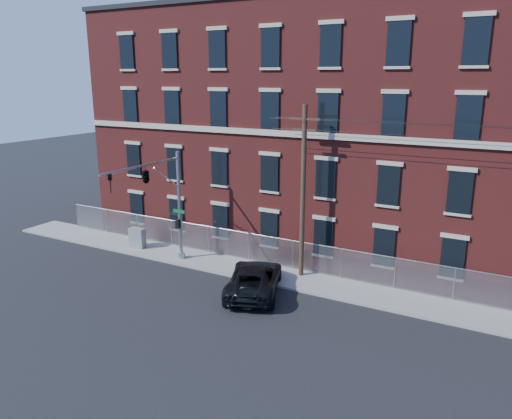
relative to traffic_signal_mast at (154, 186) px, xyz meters
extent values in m
plane|color=black|center=(6.00, -2.18, -5.39)|extent=(140.00, 140.00, 0.00)
cube|color=#999791|center=(18.00, 2.82, -5.33)|extent=(65.00, 3.00, 0.12)
cube|color=maroon|center=(18.00, 11.82, 2.61)|extent=(55.00, 14.00, 16.00)
cube|color=#AFA591|center=(18.00, 4.74, 2.91)|extent=(55.00, 0.18, 0.35)
cube|color=black|center=(-5.83, 4.76, -3.19)|extent=(1.20, 0.10, 2.20)
cube|color=black|center=(-5.83, 4.76, 0.41)|extent=(1.20, 0.10, 2.20)
cube|color=black|center=(-5.83, 4.76, 4.21)|extent=(1.20, 0.10, 2.20)
cube|color=black|center=(-5.83, 4.76, 7.81)|extent=(1.20, 0.10, 2.20)
cube|color=black|center=(-2.17, 4.76, -3.19)|extent=(1.20, 0.10, 2.20)
cube|color=black|center=(-2.17, 4.76, 0.41)|extent=(1.20, 0.10, 2.20)
cube|color=black|center=(-2.17, 4.76, 4.21)|extent=(1.20, 0.10, 2.20)
cube|color=black|center=(-2.17, 4.76, 7.81)|extent=(1.20, 0.10, 2.20)
cube|color=black|center=(1.50, 4.76, -3.19)|extent=(1.20, 0.10, 2.20)
cube|color=black|center=(1.50, 4.76, 0.41)|extent=(1.20, 0.10, 2.20)
cube|color=black|center=(1.50, 4.76, 4.21)|extent=(1.20, 0.10, 2.20)
cube|color=black|center=(1.50, 4.76, 7.81)|extent=(1.20, 0.10, 2.20)
cube|color=black|center=(5.17, 4.76, -3.19)|extent=(1.20, 0.10, 2.20)
cube|color=black|center=(5.17, 4.76, 0.41)|extent=(1.20, 0.10, 2.20)
cube|color=black|center=(5.17, 4.76, 4.21)|extent=(1.20, 0.10, 2.20)
cube|color=black|center=(5.17, 4.76, 7.81)|extent=(1.20, 0.10, 2.20)
cube|color=black|center=(8.83, 4.76, -3.19)|extent=(1.20, 0.10, 2.20)
cube|color=black|center=(8.83, 4.76, 0.41)|extent=(1.20, 0.10, 2.20)
cube|color=black|center=(8.83, 4.76, 4.21)|extent=(1.20, 0.10, 2.20)
cube|color=black|center=(8.83, 4.76, 7.81)|extent=(1.20, 0.10, 2.20)
cube|color=black|center=(12.50, 4.76, -3.19)|extent=(1.20, 0.10, 2.20)
cube|color=black|center=(12.50, 4.76, 0.41)|extent=(1.20, 0.10, 2.20)
cube|color=black|center=(12.50, 4.76, 4.21)|extent=(1.20, 0.10, 2.20)
cube|color=black|center=(12.50, 4.76, 7.81)|extent=(1.20, 0.10, 2.20)
cube|color=black|center=(16.17, 4.76, -3.19)|extent=(1.20, 0.10, 2.20)
cube|color=black|center=(16.17, 4.76, 0.41)|extent=(1.20, 0.10, 2.20)
cube|color=black|center=(16.17, 4.76, 4.21)|extent=(1.20, 0.10, 2.20)
cube|color=black|center=(16.17, 4.76, 7.81)|extent=(1.20, 0.10, 2.20)
cube|color=#A5A8AD|center=(18.00, 4.12, -4.37)|extent=(59.00, 0.02, 1.80)
cylinder|color=#9EA0A5|center=(18.00, 4.12, -3.47)|extent=(59.00, 0.04, 0.04)
cylinder|color=#9EA0A5|center=(-11.50, 4.12, -4.37)|extent=(0.06, 0.06, 1.85)
cylinder|color=#9EA0A5|center=(-8.39, 4.12, -4.37)|extent=(0.06, 0.06, 1.85)
cylinder|color=#9EA0A5|center=(-5.29, 4.12, -4.37)|extent=(0.06, 0.06, 1.85)
cylinder|color=#9EA0A5|center=(-2.18, 4.12, -4.37)|extent=(0.06, 0.06, 1.85)
cylinder|color=#9EA0A5|center=(0.92, 4.12, -4.37)|extent=(0.06, 0.06, 1.85)
cylinder|color=#9EA0A5|center=(4.03, 4.12, -4.37)|extent=(0.06, 0.06, 1.85)
cylinder|color=#9EA0A5|center=(7.13, 4.12, -4.37)|extent=(0.06, 0.06, 1.85)
cylinder|color=#9EA0A5|center=(10.24, 4.12, -4.37)|extent=(0.06, 0.06, 1.85)
cylinder|color=#9EA0A5|center=(13.34, 4.12, -4.37)|extent=(0.06, 0.06, 1.85)
cylinder|color=#9EA0A5|center=(16.45, 4.12, -4.37)|extent=(0.06, 0.06, 1.85)
cylinder|color=#9EA0A5|center=(0.00, 2.32, -1.77)|extent=(0.22, 0.22, 7.00)
cylinder|color=#9EA0A5|center=(0.00, 2.32, -5.07)|extent=(0.50, 0.50, 0.40)
cylinder|color=#9EA0A5|center=(0.00, -0.93, 1.33)|extent=(0.14, 6.50, 0.14)
cylinder|color=#9EA0A5|center=(0.00, 1.12, 0.33)|extent=(0.08, 2.18, 1.56)
cube|color=#0C592D|center=(0.05, 2.17, -2.07)|extent=(0.90, 0.03, 0.22)
cube|color=black|center=(0.00, 2.07, -2.87)|extent=(0.25, 0.25, 0.60)
imported|color=black|center=(0.00, -3.48, 0.78)|extent=(0.16, 0.20, 1.00)
imported|color=black|center=(0.00, -0.68, 0.78)|extent=(0.53, 2.48, 1.00)
cylinder|color=#432E21|center=(8.00, 3.42, -0.27)|extent=(0.28, 0.28, 10.00)
cube|color=#432E21|center=(8.00, 3.42, 3.93)|extent=(1.80, 0.12, 0.12)
cube|color=#432E21|center=(8.00, 3.42, 3.33)|extent=(1.40, 0.12, 0.12)
imported|color=black|center=(6.60, 0.15, -4.58)|extent=(4.54, 6.36, 1.61)
cube|color=gray|center=(-3.95, 2.57, -4.58)|extent=(1.14, 0.64, 1.37)
camera|label=1|loc=(18.72, -21.95, 6.14)|focal=34.54mm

